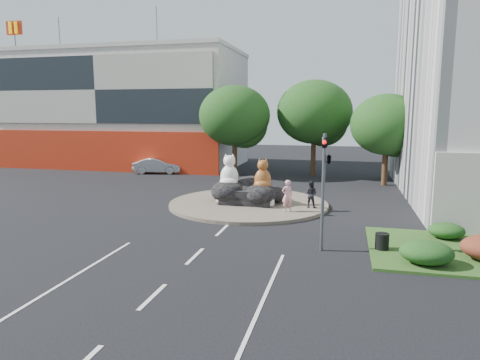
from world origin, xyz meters
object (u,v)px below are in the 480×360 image
object	(u,v)px
cat_white	(229,171)
kitten_calico	(219,197)
pedestrian_dark	(311,194)
litter_bin	(382,241)
kitten_white	(271,199)
pedestrian_pink	(287,196)
parked_car	(158,166)
cat_tabby	(263,174)

from	to	relation	value
cat_white	kitten_calico	bearing A→B (deg)	-129.73
pedestrian_dark	litter_bin	xyz separation A→B (m)	(3.56, -6.99, -0.54)
kitten_calico	kitten_white	xyz separation A→B (m)	(3.22, 0.03, 0.02)
pedestrian_pink	parked_car	bearing A→B (deg)	-76.97
pedestrian_dark	litter_bin	size ratio (longest dim) A/B	2.35
cat_white	litter_bin	distance (m)	11.53
cat_white	pedestrian_pink	world-z (taller)	cat_white
litter_bin	cat_white	bearing A→B (deg)	139.67
kitten_calico	pedestrian_dark	xyz separation A→B (m)	(5.58, 0.39, 0.36)
kitten_white	parked_car	size ratio (longest dim) A/B	0.20
cat_white	kitten_white	world-z (taller)	cat_white
kitten_white	parked_car	bearing A→B (deg)	130.06
cat_white	parked_car	distance (m)	15.96
kitten_calico	pedestrian_pink	xyz separation A→B (m)	(4.35, -0.95, 0.48)
pedestrian_pink	litter_bin	xyz separation A→B (m)	(4.79, -5.65, -0.66)
cat_white	pedestrian_dark	world-z (taller)	cat_white
kitten_calico	parked_car	xyz separation A→B (m)	(-9.98, 12.76, 0.10)
litter_bin	kitten_calico	bearing A→B (deg)	144.16
kitten_white	pedestrian_dark	world-z (taller)	pedestrian_dark
parked_car	cat_tabby	bearing A→B (deg)	-146.51
cat_tabby	parked_car	bearing A→B (deg)	121.25
parked_car	litter_bin	xyz separation A→B (m)	(19.12, -19.36, -0.28)
cat_tabby	kitten_calico	world-z (taller)	cat_tabby
pedestrian_pink	pedestrian_dark	xyz separation A→B (m)	(1.24, 1.35, -0.11)
litter_bin	pedestrian_dark	bearing A→B (deg)	116.95
cat_tabby	litter_bin	world-z (taller)	cat_tabby
litter_bin	kitten_white	bearing A→B (deg)	131.73
cat_white	pedestrian_pink	distance (m)	4.40
cat_tabby	litter_bin	size ratio (longest dim) A/B	2.86
pedestrian_dark	pedestrian_pink	bearing A→B (deg)	57.45
cat_white	cat_tabby	bearing A→B (deg)	-13.59
parked_car	litter_bin	bearing A→B (deg)	-147.94
cat_white	litter_bin	world-z (taller)	cat_white
cat_tabby	pedestrian_pink	xyz separation A→B (m)	(1.73, -1.58, -0.96)
pedestrian_pink	litter_bin	size ratio (longest dim) A/B	2.68
pedestrian_dark	litter_bin	distance (m)	7.86
cat_tabby	parked_car	distance (m)	17.54
cat_tabby	parked_car	world-z (taller)	cat_tabby
parked_car	kitten_calico	bearing A→B (deg)	-154.55
cat_tabby	pedestrian_dark	bearing A→B (deg)	-19.32
pedestrian_pink	litter_bin	distance (m)	7.44
cat_tabby	kitten_calico	distance (m)	3.05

